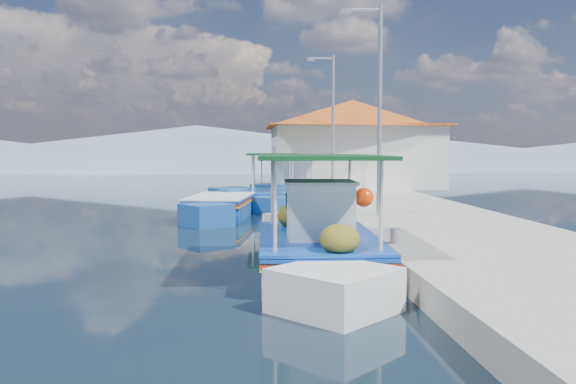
{
  "coord_description": "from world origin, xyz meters",
  "views": [
    {
      "loc": [
        0.76,
        -14.71,
        2.43
      ],
      "look_at": [
        1.87,
        0.59,
        1.3
      ],
      "focal_mm": 36.7,
      "sensor_mm": 36.0,
      "label": 1
    }
  ],
  "objects": [
    {
      "name": "bollards",
      "position": [
        3.8,
        5.25,
        0.65
      ],
      "size": [
        0.2,
        17.2,
        0.3
      ],
      "color": "#A5A8AD",
      "rests_on": "quay"
    },
    {
      "name": "lamp_post_near",
      "position": [
        4.51,
        2.0,
        3.85
      ],
      "size": [
        1.21,
        0.14,
        6.0
      ],
      "color": "#A5A8AD",
      "rests_on": "quay"
    },
    {
      "name": "lamp_post_far",
      "position": [
        4.51,
        11.0,
        3.85
      ],
      "size": [
        1.21,
        0.14,
        6.0
      ],
      "color": "#A5A8AD",
      "rests_on": "quay"
    },
    {
      "name": "caique_green_canopy",
      "position": [
        1.85,
        9.59,
        0.37
      ],
      "size": [
        2.14,
        6.65,
        2.49
      ],
      "rotation": [
        0.0,
        0.0,
        0.03
      ],
      "color": "#194B96",
      "rests_on": "ground"
    },
    {
      "name": "ground",
      "position": [
        0.0,
        0.0,
        0.0
      ],
      "size": [
        160.0,
        160.0,
        0.0
      ],
      "primitive_type": "plane",
      "color": "black",
      "rests_on": "ground"
    },
    {
      "name": "main_caique",
      "position": [
        2.17,
        -3.33,
        0.49
      ],
      "size": [
        2.43,
        7.78,
        2.56
      ],
      "rotation": [
        0.0,
        0.0,
        0.03
      ],
      "color": "white",
      "rests_on": "ground"
    },
    {
      "name": "caique_far",
      "position": [
        2.66,
        13.06,
        0.41
      ],
      "size": [
        2.99,
        6.07,
        2.21
      ],
      "rotation": [
        0.0,
        0.0,
        -0.28
      ],
      "color": "white",
      "rests_on": "ground"
    },
    {
      "name": "mountain_ridge",
      "position": [
        6.54,
        56.0,
        2.04
      ],
      "size": [
        171.4,
        96.0,
        5.5
      ],
      "color": "gray",
      "rests_on": "ground"
    },
    {
      "name": "quay",
      "position": [
        5.9,
        6.0,
        0.25
      ],
      "size": [
        5.0,
        44.0,
        0.5
      ],
      "primitive_type": "cube",
      "color": "gray",
      "rests_on": "ground"
    },
    {
      "name": "caique_blue_hull",
      "position": [
        -0.14,
        6.14,
        0.32
      ],
      "size": [
        2.58,
        6.51,
        1.17
      ],
      "rotation": [
        0.0,
        0.0,
        0.15
      ],
      "color": "#194B96",
      "rests_on": "ground"
    },
    {
      "name": "harbor_building",
      "position": [
        6.2,
        15.0,
        2.78
      ],
      "size": [
        10.49,
        10.49,
        4.4
      ],
      "color": "white",
      "rests_on": "quay"
    }
  ]
}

